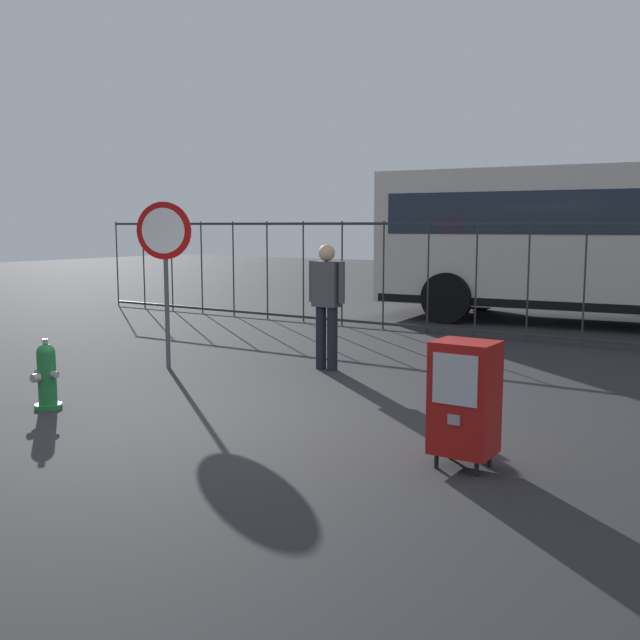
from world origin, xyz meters
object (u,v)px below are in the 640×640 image
Objects in this scene: newspaper_box_primary at (465,397)px; pedestrian at (327,299)px; fire_hydrant at (47,376)px; stop_sign at (165,250)px.

pedestrian is at bearing 138.15° from newspaper_box_primary.
pedestrian reaches higher than fire_hydrant.
pedestrian is at bearing 30.92° from stop_sign.
newspaper_box_primary is 4.13m from pedestrian.
fire_hydrant is 0.33× the size of stop_sign.
pedestrian is at bearing 68.59° from fire_hydrant.
stop_sign is (-4.91, 1.64, 1.03)m from newspaper_box_primary.
newspaper_box_primary is 0.61× the size of pedestrian.
pedestrian is (1.85, 1.11, -0.65)m from stop_sign.
fire_hydrant is at bearing -171.77° from newspaper_box_primary.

